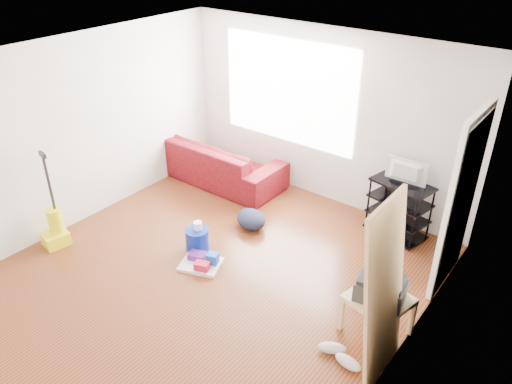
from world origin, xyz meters
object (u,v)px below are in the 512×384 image
Objects in this scene: side_table at (378,303)px; backpack at (251,227)px; bucket at (198,249)px; vacuum at (55,228)px; sofa at (217,178)px; tv_stand at (399,208)px; cleaning_tray at (202,262)px.

side_table is 2.36m from backpack.
side_table is 2.46m from bucket.
bucket is at bearing -84.67° from backpack.
backpack is at bearing 57.32° from vacuum.
backpack is 0.35× the size of vacuum.
sofa is 3.86m from side_table.
vacuum is at bearing -127.42° from tv_stand.
sofa is 7.64× the size of bucket.
vacuum is at bearing -146.48° from bucket.
bucket is 0.23× the size of vacuum.
tv_stand is 1.85× the size of backpack.
cleaning_tray reaches higher than backpack.
sofa is 3.87× the size of cleaning_tray.
sofa is 1.94m from bucket.
cleaning_tray is (-1.57, -2.09, -0.34)m from tv_stand.
backpack is (1.32, -0.79, 0.00)m from sofa.
side_table is at bearing -60.34° from tv_stand.
side_table is 2.19m from cleaning_tray.
vacuum is at bearing -156.15° from cleaning_tray.
side_table is 2.24× the size of bucket.
backpack is at bearing 161.02° from side_table.
sofa reaches higher than backpack.
sofa reaches higher than bucket.
side_table reaches higher than backpack.
backpack is (0.23, 0.82, 0.00)m from bucket.
side_table is (3.52, -1.54, 0.38)m from sofa.
bucket is 0.51× the size of cleaning_tray.
bucket is (1.09, -1.61, 0.00)m from sofa.
sofa is 2.69× the size of tv_stand.
cleaning_tray is (-2.15, -0.28, -0.33)m from side_table.
backpack is (-0.05, 1.04, -0.05)m from cleaning_tray.
side_table reaches higher than bucket.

